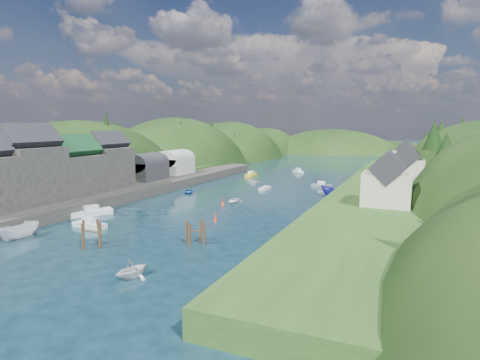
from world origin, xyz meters
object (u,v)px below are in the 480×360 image
at_px(channel_buoy_near, 215,218).
at_px(channel_buoy_far, 223,202).
at_px(piling_cluster_near, 91,236).
at_px(piling_cluster_far, 195,235).

relative_size(channel_buoy_near, channel_buoy_far, 1.00).
bearing_deg(piling_cluster_near, channel_buoy_near, 66.75).
bearing_deg(piling_cluster_far, channel_buoy_far, 108.32).
height_order(piling_cluster_near, channel_buoy_near, piling_cluster_near).
bearing_deg(channel_buoy_far, piling_cluster_near, -96.18).
relative_size(piling_cluster_near, piling_cluster_far, 1.13).
bearing_deg(channel_buoy_far, piling_cluster_far, -71.68).
relative_size(piling_cluster_near, channel_buoy_near, 3.43).
bearing_deg(channel_buoy_near, piling_cluster_near, -113.25).
xyz_separation_m(piling_cluster_near, channel_buoy_near, (7.59, 17.66, -0.84)).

